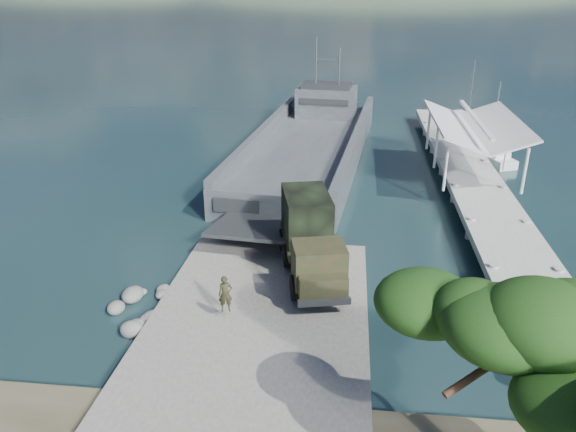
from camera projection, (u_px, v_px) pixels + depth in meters
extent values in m
plane|color=#163535|center=(261.00, 318.00, 26.60)|extent=(1400.00, 1400.00, 0.00)
cube|color=slate|center=(258.00, 326.00, 25.58)|extent=(10.00, 18.00, 0.50)
cube|color=#A6A59C|center=(473.00, 180.00, 41.28)|extent=(4.00, 44.00, 0.50)
cube|color=#3D4348|center=(309.00, 155.00, 48.86)|extent=(11.55, 29.56, 2.40)
cube|color=#3D4348|center=(264.00, 132.00, 48.93)|extent=(3.52, 28.74, 1.25)
cube|color=#3D4348|center=(357.00, 138.00, 47.37)|extent=(3.52, 28.74, 1.25)
cube|color=#3D4348|center=(270.00, 213.00, 35.82)|extent=(8.64, 1.27, 2.50)
cube|color=#3D4348|center=(327.00, 102.00, 56.41)|extent=(6.13, 4.41, 2.88)
cube|color=#282B2D|center=(327.00, 85.00, 55.76)|extent=(5.09, 3.55, 0.38)
cylinder|color=gray|center=(316.00, 62.00, 55.10)|extent=(0.15, 0.15, 4.81)
cylinder|color=gray|center=(339.00, 68.00, 54.85)|extent=(0.15, 0.15, 3.84)
cylinder|color=black|center=(296.00, 288.00, 26.95)|extent=(0.71, 1.34, 1.28)
cylinder|color=black|center=(342.00, 285.00, 27.18)|extent=(0.71, 1.34, 1.28)
cylinder|color=black|center=(288.00, 256.00, 29.99)|extent=(0.71, 1.34, 1.28)
cylinder|color=black|center=(329.00, 253.00, 30.22)|extent=(0.71, 1.34, 1.28)
cylinder|color=black|center=(284.00, 240.00, 31.78)|extent=(0.71, 1.34, 1.28)
cylinder|color=black|center=(323.00, 238.00, 32.01)|extent=(0.71, 1.34, 1.28)
cube|color=black|center=(310.00, 257.00, 29.51)|extent=(3.76, 7.75, 0.25)
cube|color=#1E311B|center=(319.00, 264.00, 26.68)|extent=(2.83, 2.46, 1.96)
cube|color=#1E311B|center=(323.00, 285.00, 25.81)|extent=(2.40, 1.36, 0.98)
cube|color=#1E311B|center=(307.00, 240.00, 30.63)|extent=(3.40, 4.95, 0.34)
cube|color=black|center=(306.00, 215.00, 30.24)|extent=(3.13, 4.16, 2.45)
cube|color=#282B2D|center=(324.00, 302.00, 25.60)|extent=(2.45, 0.78, 0.29)
imported|color=#1E311B|center=(226.00, 301.00, 25.38)|extent=(0.73, 0.59, 1.75)
cube|color=white|center=(489.00, 158.00, 48.73)|extent=(3.61, 5.99, 0.94)
cube|color=white|center=(497.00, 154.00, 47.54)|extent=(1.97, 2.09, 0.63)
cylinder|color=gray|center=(495.00, 119.00, 47.36)|extent=(0.10, 0.10, 6.30)
cube|color=white|center=(468.00, 120.00, 61.26)|extent=(3.49, 5.80, 0.91)
cube|color=white|center=(473.00, 116.00, 60.11)|extent=(1.90, 2.02, 0.61)
cylinder|color=gray|center=(472.00, 89.00, 59.94)|extent=(0.10, 0.10, 6.10)
ellipsoid|color=#153E11|center=(426.00, 302.00, 16.64)|extent=(3.04, 3.04, 1.74)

